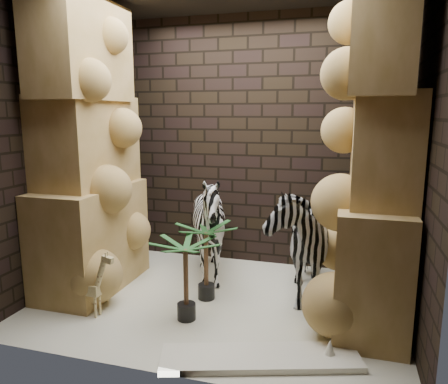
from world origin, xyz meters
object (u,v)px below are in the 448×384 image
(zebra_left, at_px, (210,233))
(palm_back, at_px, (186,280))
(giraffe_toy, at_px, (89,282))
(zebra_right, at_px, (296,229))
(surfboard, at_px, (260,358))
(palm_front, at_px, (206,261))

(zebra_left, distance_m, palm_back, 0.93)
(palm_back, bearing_deg, zebra_left, 94.41)
(zebra_left, relative_size, giraffe_toy, 1.89)
(zebra_left, bearing_deg, zebra_right, 13.91)
(surfboard, bearing_deg, giraffe_toy, 152.52)
(palm_front, bearing_deg, giraffe_toy, -145.64)
(zebra_right, bearing_deg, zebra_left, 163.22)
(zebra_right, distance_m, surfboard, 1.43)
(giraffe_toy, bearing_deg, zebra_right, 32.23)
(zebra_left, xyz_separation_m, surfboard, (0.85, -1.38, -0.53))
(zebra_right, bearing_deg, palm_back, -147.62)
(zebra_left, xyz_separation_m, giraffe_toy, (-0.82, -1.08, -0.23))
(giraffe_toy, height_order, palm_back, palm_back)
(giraffe_toy, height_order, surfboard, giraffe_toy)
(palm_back, xyz_separation_m, surfboard, (0.78, -0.46, -0.36))
(zebra_right, relative_size, palm_front, 1.79)
(zebra_right, height_order, palm_back, zebra_right)
(giraffe_toy, distance_m, surfboard, 1.72)
(giraffe_toy, relative_size, palm_front, 0.82)
(palm_front, distance_m, palm_back, 0.47)
(zebra_left, xyz_separation_m, palm_front, (0.11, -0.45, -0.16))
(palm_front, xyz_separation_m, surfboard, (0.74, -0.93, -0.37))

